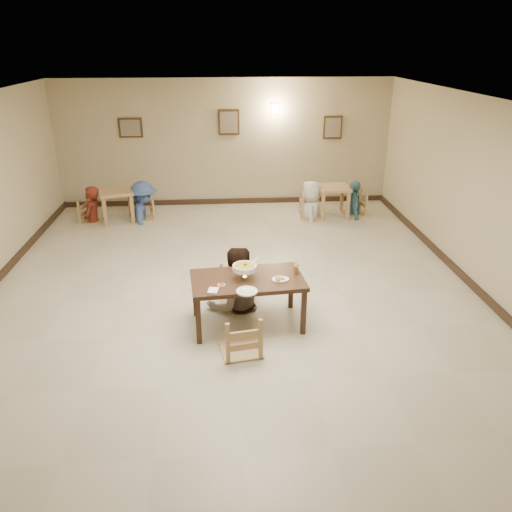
{
  "coord_description": "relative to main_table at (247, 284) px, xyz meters",
  "views": [
    {
      "loc": [
        -0.16,
        -7.1,
        3.79
      ],
      "look_at": [
        0.36,
        -0.16,
        0.77
      ],
      "focal_mm": 35.0,
      "sensor_mm": 36.0,
      "label": 1
    }
  ],
  "objects": [
    {
      "name": "rice_plate_far",
      "position": [
        -0.05,
        0.3,
        0.1
      ],
      "size": [
        0.3,
        0.3,
        0.07
      ],
      "color": "white",
      "rests_on": "main_table"
    },
    {
      "name": "floor",
      "position": [
        -0.19,
        0.86,
        -0.65
      ],
      "size": [
        10.0,
        10.0,
        0.0
      ],
      "primitive_type": "plane",
      "color": "#BCB39B",
      "rests_on": "ground"
    },
    {
      "name": "bg_chair_ll",
      "position": [
        -3.22,
        4.66,
        -0.17
      ],
      "size": [
        0.46,
        0.46,
        0.98
      ],
      "rotation": [
        0.0,
        0.0,
        1.29
      ],
      "color": "tan",
      "rests_on": "floor"
    },
    {
      "name": "wall_right",
      "position": [
        3.81,
        0.86,
        0.85
      ],
      "size": [
        0.0,
        10.0,
        10.0
      ],
      "primitive_type": "plane",
      "rotation": [
        1.57,
        0.0,
        -1.57
      ],
      "color": "tan",
      "rests_on": "floor"
    },
    {
      "name": "napkin_cutlery",
      "position": [
        -0.47,
        -0.37,
        0.1
      ],
      "size": [
        0.18,
        0.26,
        0.03
      ],
      "color": "white",
      "rests_on": "main_table"
    },
    {
      "name": "chili_dish",
      "position": [
        -0.37,
        -0.19,
        0.09
      ],
      "size": [
        0.1,
        0.1,
        0.02
      ],
      "color": "white",
      "rests_on": "main_table"
    },
    {
      "name": "bg_diner_d",
      "position": [
        2.78,
        4.77,
        0.15
      ],
      "size": [
        0.45,
        0.97,
        1.61
      ],
      "primitive_type": "imported",
      "rotation": [
        0.0,
        0.0,
        1.5
      ],
      "color": "teal",
      "rests_on": "floor"
    },
    {
      "name": "bg_table_right",
      "position": [
        2.26,
        4.71,
        -0.09
      ],
      "size": [
        0.71,
        0.71,
        0.7
      ],
      "rotation": [
        0.0,
        0.0,
        0.01
      ],
      "color": "tan",
      "rests_on": "floor"
    },
    {
      "name": "bg_chair_lr",
      "position": [
        -2.1,
        4.79,
        -0.2
      ],
      "size": [
        0.43,
        0.43,
        0.91
      ],
      "rotation": [
        0.0,
        0.0,
        -1.28
      ],
      "color": "tan",
      "rests_on": "floor"
    },
    {
      "name": "bg_diner_a",
      "position": [
        -3.22,
        4.66,
        0.17
      ],
      "size": [
        0.5,
        0.66,
        1.65
      ],
      "primitive_type": "imported",
      "rotation": [
        0.0,
        0.0,
        4.52
      ],
      "color": "#5C1F14",
      "rests_on": "floor"
    },
    {
      "name": "bg_table_left",
      "position": [
        -2.66,
        4.72,
        -0.08
      ],
      "size": [
        0.86,
        0.86,
        0.71
      ],
      "rotation": [
        0.0,
        0.0,
        0.26
      ],
      "color": "tan",
      "rests_on": "floor"
    },
    {
      "name": "ceiling",
      "position": [
        -0.19,
        0.86,
        2.35
      ],
      "size": [
        10.0,
        10.0,
        0.0
      ],
      "primitive_type": "plane",
      "color": "silver",
      "rests_on": "wall_back"
    },
    {
      "name": "bg_diner_c",
      "position": [
        1.74,
        4.65,
        0.2
      ],
      "size": [
        0.64,
        0.89,
        1.71
      ],
      "primitive_type": "imported",
      "rotation": [
        0.0,
        0.0,
        4.6
      ],
      "color": "silver",
      "rests_on": "floor"
    },
    {
      "name": "main_table",
      "position": [
        0.0,
        0.0,
        0.0
      ],
      "size": [
        1.64,
        1.02,
        0.73
      ],
      "rotation": [
        0.0,
        0.0,
        0.09
      ],
      "color": "#392113",
      "rests_on": "floor"
    },
    {
      "name": "bg_chair_rl",
      "position": [
        1.74,
        4.65,
        -0.15
      ],
      "size": [
        0.48,
        0.48,
        1.01
      ],
      "rotation": [
        0.0,
        0.0,
        1.54
      ],
      "color": "tan",
      "rests_on": "floor"
    },
    {
      "name": "rice_plate_near",
      "position": [
        -0.03,
        -0.41,
        0.09
      ],
      "size": [
        0.28,
        0.28,
        0.06
      ],
      "color": "white",
      "rests_on": "main_table"
    },
    {
      "name": "curry_warmer",
      "position": [
        -0.04,
        -0.02,
        0.25
      ],
      "size": [
        0.37,
        0.33,
        0.3
      ],
      "color": "silver",
      "rests_on": "main_table"
    },
    {
      "name": "bg_diner_b",
      "position": [
        -2.1,
        4.79,
        0.23
      ],
      "size": [
        0.8,
        1.22,
        1.77
      ],
      "primitive_type": "imported",
      "rotation": [
        0.0,
        0.0,
        1.7
      ],
      "color": "#446096",
      "rests_on": "floor"
    },
    {
      "name": "chair_far",
      "position": [
        -0.13,
        0.64,
        -0.11
      ],
      "size": [
        0.51,
        0.51,
        1.09
      ],
      "rotation": [
        0.0,
        0.0,
        0.1
      ],
      "color": "tan",
      "rests_on": "floor"
    },
    {
      "name": "bg_chair_rr",
      "position": [
        2.78,
        4.77,
        -0.12
      ],
      "size": [
        0.5,
        0.5,
        1.07
      ],
      "rotation": [
        0.0,
        0.0,
        -1.51
      ],
      "color": "tan",
      "rests_on": "floor"
    },
    {
      "name": "wall_sconce",
      "position": [
        1.01,
        5.82,
        1.65
      ],
      "size": [
        0.16,
        0.05,
        0.22
      ],
      "primitive_type": "cube",
      "color": "#FFD88C",
      "rests_on": "wall_back"
    },
    {
      "name": "baseboard_right",
      "position": [
        3.78,
        0.86,
        -0.59
      ],
      "size": [
        0.06,
        10.0,
        0.12
      ],
      "primitive_type": "cube",
      "color": "black",
      "rests_on": "floor"
    },
    {
      "name": "picture_c",
      "position": [
        2.41,
        5.82,
        1.2
      ],
      "size": [
        0.45,
        0.04,
        0.55
      ],
      "color": "#392511",
      "rests_on": "wall_back"
    },
    {
      "name": "fried_plate",
      "position": [
        0.45,
        -0.09,
        0.1
      ],
      "size": [
        0.24,
        0.24,
        0.05
      ],
      "color": "white",
      "rests_on": "main_table"
    },
    {
      "name": "main_diner",
      "position": [
        -0.15,
        0.57,
        0.31
      ],
      "size": [
        1.09,
        0.95,
        1.92
      ],
      "primitive_type": "imported",
      "rotation": [
        0.0,
        0.0,
        3.41
      ],
      "color": "gray",
      "rests_on": "floor"
    },
    {
      "name": "chair_near",
      "position": [
        -0.13,
        -0.68,
        -0.11
      ],
      "size": [
        0.52,
        0.52,
        1.1
      ],
      "rotation": [
        0.0,
        0.0,
        3.31
      ],
      "color": "tan",
      "rests_on": "floor"
    },
    {
      "name": "picture_b",
      "position": [
        -0.09,
        5.82,
        1.35
      ],
      "size": [
        0.5,
        0.04,
        0.6
      ],
      "color": "#392511",
      "rests_on": "wall_back"
    },
    {
      "name": "wall_back",
      "position": [
        -0.19,
        5.86,
        0.85
      ],
      "size": [
        10.0,
        0.0,
        10.0
      ],
      "primitive_type": "plane",
      "rotation": [
        1.57,
        0.0,
        0.0
      ],
      "color": "tan",
      "rests_on": "floor"
    },
    {
      "name": "drink_glass",
      "position": [
        0.7,
        0.11,
        0.15
      ],
      "size": [
        0.07,
        0.07,
        0.14
      ],
      "color": "white",
      "rests_on": "main_table"
    },
    {
      "name": "picture_a",
      "position": [
        -2.39,
        5.82,
        1.25
      ],
      "size": [
        0.55,
        0.04,
        0.45
      ],
      "color": "#392511",
      "rests_on": "wall_back"
    },
    {
      "name": "wall_front",
      "position": [
        -0.19,
        -4.14,
        0.85
      ],
      "size": [
        10.0,
        0.0,
        10.0
      ],
      "primitive_type": "plane",
      "rotation": [
        -1.57,
        0.0,
        0.0
      ],
      "color": "tan",
      "rests_on": "floor"
    },
    {
      "name": "baseboard_back",
      "position": [
        -0.19,
        5.83,
        -0.59
      ],
      "size": [
        8.0,
        0.06,
        0.12
      ],
      "primitive_type": "cube",
      "color": "black",
      "rests_on": "floor"
    }
  ]
}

